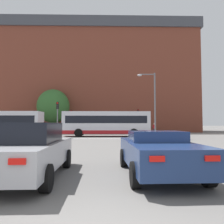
{
  "coord_description": "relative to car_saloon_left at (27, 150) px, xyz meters",
  "views": [
    {
      "loc": [
        0.41,
        -2.39,
        1.55
      ],
      "look_at": [
        0.97,
        23.99,
        3.01
      ],
      "focal_mm": 35.0,
      "sensor_mm": 36.0,
      "label": 1
    }
  ],
  "objects": [
    {
      "name": "tree_by_building",
      "position": [
        -7.12,
        31.72,
        3.87
      ],
      "size": [
        5.58,
        5.58,
        7.6
      ],
      "color": "#4C3823",
      "rests_on": "ground_plane"
    },
    {
      "name": "pedestrian_walking_east",
      "position": [
        9.93,
        28.98,
        0.2
      ],
      "size": [
        0.42,
        0.25,
        1.7
      ],
      "rotation": [
        0.0,
        0.0,
        3.23
      ],
      "color": "#333851",
      "rests_on": "ground_plane"
    },
    {
      "name": "pedestrian_walking_west",
      "position": [
        4.49,
        28.68,
        0.21
      ],
      "size": [
        0.44,
        0.44,
        1.72
      ],
      "rotation": [
        0.0,
        0.0,
        0.8
      ],
      "color": "brown",
      "rests_on": "ground_plane"
    },
    {
      "name": "car_roadster_right",
      "position": [
        3.85,
        0.28,
        -0.1
      ],
      "size": [
        2.11,
        4.42,
        1.33
      ],
      "rotation": [
        0.0,
        0.0,
        0.03
      ],
      "color": "navy",
      "rests_on": "ground_plane"
    },
    {
      "name": "traffic_light_near_left",
      "position": [
        -3.19,
        17.7,
        1.9
      ],
      "size": [
        0.26,
        0.31,
        4.0
      ],
      "color": "slate",
      "rests_on": "ground_plane"
    },
    {
      "name": "traffic_light_far_right",
      "position": [
        7.36,
        29.08,
        1.9
      ],
      "size": [
        0.26,
        0.31,
        4.0
      ],
      "color": "slate",
      "rests_on": "ground_plane"
    },
    {
      "name": "pedestrian_waiting",
      "position": [
        -1.29,
        29.83,
        0.22
      ],
      "size": [
        0.45,
        0.33,
        1.73
      ],
      "rotation": [
        0.0,
        0.0,
        2.85
      ],
      "color": "brown",
      "rests_on": "ground_plane"
    },
    {
      "name": "street_lamp_junction",
      "position": [
        7.18,
        17.17,
        3.56
      ],
      "size": [
        2.0,
        0.36,
        7.15
      ],
      "color": "slate",
      "rests_on": "ground_plane"
    },
    {
      "name": "traffic_light_far_left",
      "position": [
        -3.53,
        29.06,
        1.79
      ],
      "size": [
        0.26,
        0.31,
        3.82
      ],
      "color": "slate",
      "rests_on": "ground_plane"
    },
    {
      "name": "far_pavement",
      "position": [
        1.91,
        29.49,
        -0.79
      ],
      "size": [
        68.62,
        2.5,
        0.01
      ],
      "primitive_type": "cube",
      "color": "gray",
      "rests_on": "ground_plane"
    },
    {
      "name": "brick_civic_building",
      "position": [
        -1.63,
        41.0,
        10.17
      ],
      "size": [
        43.84,
        15.9,
        24.35
      ],
      "color": "brown",
      "rests_on": "ground_plane"
    },
    {
      "name": "stop_line_strip",
      "position": [
        1.91,
        16.52,
        -0.8
      ],
      "size": [
        7.76,
        0.3,
        0.01
      ],
      "primitive_type": "cube",
      "color": "silver",
      "rests_on": "ground_plane"
    },
    {
      "name": "car_saloon_left",
      "position": [
        0.0,
        0.0,
        0.0
      ],
      "size": [
        2.1,
        4.63,
        1.58
      ],
      "rotation": [
        0.0,
        0.0,
        0.02
      ],
      "color": "#9E9EA3",
      "rests_on": "ground_plane"
    },
    {
      "name": "bus_crossing_trailing",
      "position": [
        -11.32,
        21.48,
        0.89
      ],
      "size": [
        10.47,
        2.75,
        3.14
      ],
      "rotation": [
        0.0,
        0.0,
        1.57
      ],
      "color": "silver",
      "rests_on": "ground_plane"
    },
    {
      "name": "bus_crossing_lead",
      "position": [
        2.19,
        21.18,
        0.87
      ],
      "size": [
        10.8,
        2.73,
        3.1
      ],
      "rotation": [
        0.0,
        0.0,
        1.57
      ],
      "color": "silver",
      "rests_on": "ground_plane"
    }
  ]
}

